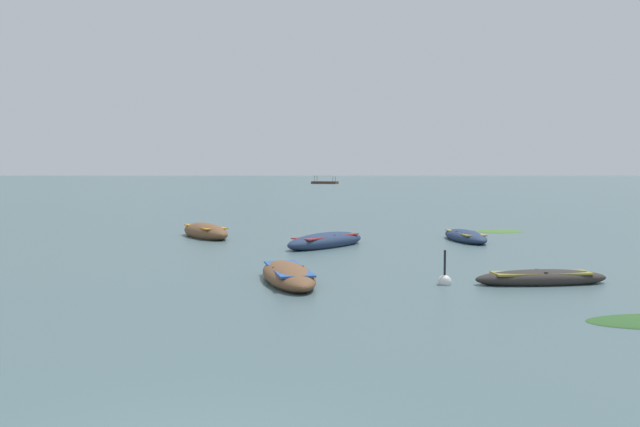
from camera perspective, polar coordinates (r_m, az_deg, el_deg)
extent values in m
plane|color=#476066|center=(1505.77, 9.27, 3.30)|extent=(6000.00, 6000.00, 0.00)
cone|color=slate|center=(2565.72, -21.41, 6.91)|extent=(1092.64, 1092.64, 335.96)
cone|color=slate|center=(2340.90, -4.83, 7.46)|extent=(918.52, 918.52, 333.95)
ellipsoid|color=navy|center=(26.28, 0.54, -2.43)|extent=(3.29, 4.61, 0.71)
cube|color=#B22D28|center=(26.25, 0.54, -1.96)|extent=(2.37, 3.32, 0.05)
cube|color=navy|center=(26.25, 0.54, -1.85)|extent=(0.81, 0.49, 0.04)
ellipsoid|color=brown|center=(30.60, -9.89, -1.58)|extent=(3.83, 4.30, 0.82)
cube|color=orange|center=(30.58, -9.90, -1.12)|extent=(2.76, 3.09, 0.05)
cube|color=brown|center=(30.58, -9.90, -1.03)|extent=(0.79, 0.65, 0.04)
ellipsoid|color=navy|center=(29.27, 12.45, -1.97)|extent=(2.32, 4.37, 0.60)
cube|color=olive|center=(29.25, 12.45, -1.63)|extent=(1.67, 3.15, 0.05)
cube|color=navy|center=(29.24, 12.45, -1.53)|extent=(0.83, 0.30, 0.04)
ellipsoid|color=brown|center=(17.75, -2.78, -5.37)|extent=(2.72, 4.34, 0.61)
cube|color=#28519E|center=(17.73, -2.78, -4.78)|extent=(1.96, 3.13, 0.05)
cube|color=brown|center=(17.72, -2.78, -4.62)|extent=(0.82, 0.39, 0.04)
ellipsoid|color=#2D2826|center=(18.42, 18.59, -5.35)|extent=(3.71, 1.86, 0.48)
cube|color=olive|center=(18.40, 18.60, -4.90)|extent=(2.67, 1.34, 0.05)
cube|color=#2D2826|center=(18.39, 18.61, -4.75)|extent=(0.25, 0.62, 0.04)
cube|color=#4C3323|center=(191.04, 0.42, 2.67)|extent=(7.88, 4.32, 0.90)
cylinder|color=#4C4742|center=(190.88, -0.50, 3.00)|extent=(0.10, 0.10, 1.80)
cylinder|color=#4C4742|center=(193.06, -0.26, 3.01)|extent=(0.10, 0.10, 1.80)
cylinder|color=#4C4742|center=(189.02, 1.12, 3.00)|extent=(0.10, 0.10, 1.80)
cylinder|color=#4C4742|center=(191.22, 1.34, 3.00)|extent=(0.10, 0.10, 1.80)
cube|color=beige|center=(191.02, 0.42, 3.27)|extent=(6.62, 3.63, 0.12)
sphere|color=silver|center=(17.69, 10.73, -5.83)|extent=(0.36, 0.36, 0.36)
cylinder|color=black|center=(17.63, 10.74, -4.48)|extent=(0.06, 0.06, 0.84)
ellipsoid|color=#477033|center=(34.39, 15.26, -1.51)|extent=(3.18, 2.89, 0.14)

